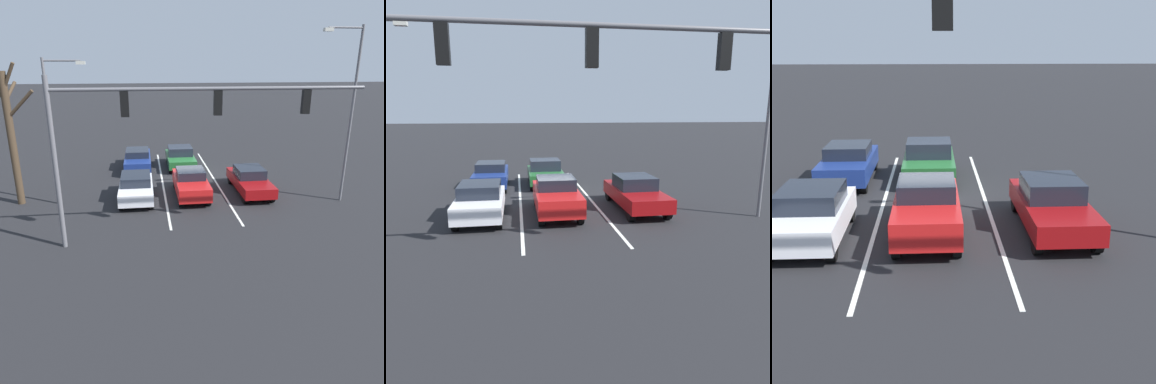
{
  "view_description": "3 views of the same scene",
  "coord_description": "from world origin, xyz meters",
  "views": [
    {
      "loc": [
        2.77,
        24.69,
        7.33
      ],
      "look_at": [
        0.5,
        7.11,
        1.17
      ],
      "focal_mm": 35.0,
      "sensor_mm": 36.0,
      "label": 1
    },
    {
      "loc": [
        1.8,
        19.76,
        4.28
      ],
      "look_at": [
        -0.34,
        6.7,
        1.41
      ],
      "focal_mm": 35.0,
      "sensor_mm": 36.0,
      "label": 2
    },
    {
      "loc": [
        0.01,
        18.53,
        5.17
      ],
      "look_at": [
        -0.65,
        6.99,
        1.94
      ],
      "focal_mm": 50.0,
      "sensor_mm": 36.0,
      "label": 3
    }
  ],
  "objects": [
    {
      "name": "car_darkgreen_midlane_second",
      "position": [
        0.2,
        -2.0,
        0.76
      ],
      "size": [
        1.94,
        4.21,
        1.5
      ],
      "color": "#1E5928",
      "rests_on": "ground_plane"
    },
    {
      "name": "car_maroon_leftlane_front",
      "position": [
        -3.33,
        4.17,
        0.75
      ],
      "size": [
        1.79,
        4.76,
        1.47
      ],
      "color": "maroon",
      "rests_on": "ground_plane"
    },
    {
      "name": "lane_stripe_left_divider",
      "position": [
        -1.71,
        1.5,
        0.01
      ],
      "size": [
        0.12,
        15.0,
        0.01
      ],
      "primitive_type": "cube",
      "color": "silver",
      "rests_on": "ground_plane"
    },
    {
      "name": "car_white_rightlane_front",
      "position": [
        3.33,
        4.63,
        0.74
      ],
      "size": [
        1.83,
        4.15,
        1.44
      ],
      "color": "silver",
      "rests_on": "ground_plane"
    },
    {
      "name": "traffic_signal_gantry",
      "position": [
        2.14,
        9.99,
        5.17
      ],
      "size": [
        12.51,
        0.37,
        6.9
      ],
      "color": "slate",
      "rests_on": "ground_plane"
    },
    {
      "name": "car_navy_rightlane_second",
      "position": [
        3.29,
        -1.83,
        0.74
      ],
      "size": [
        1.81,
        4.7,
        1.43
      ],
      "color": "navy",
      "rests_on": "ground_plane"
    },
    {
      "name": "lane_stripe_center_divider",
      "position": [
        1.71,
        1.5,
        0.01
      ],
      "size": [
        0.12,
        15.0,
        0.01
      ],
      "primitive_type": "cube",
      "color": "silver",
      "rests_on": "ground_plane"
    },
    {
      "name": "ground_plane",
      "position": [
        0.0,
        0.0,
        0.0
      ],
      "size": [
        240.0,
        240.0,
        0.0
      ],
      "primitive_type": "plane",
      "color": "black"
    },
    {
      "name": "car_red_midlane_front",
      "position": [
        0.22,
        4.43,
        0.8
      ],
      "size": [
        1.77,
        4.42,
        1.56
      ],
      "color": "red",
      "rests_on": "ground_plane"
    }
  ]
}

